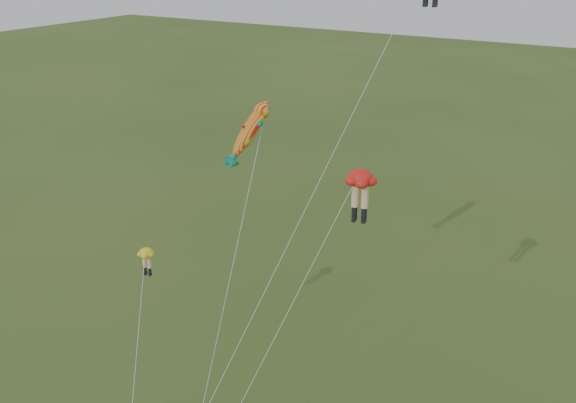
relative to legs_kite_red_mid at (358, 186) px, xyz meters
The scene contains 3 objects.
legs_kite_red_mid is the anchor object (origin of this frame).
legs_kite_yellow 12.99m from the legs_kite_red_mid, behind, with size 3.73×6.47×9.10m.
fish_kite 7.79m from the legs_kite_red_mid, 160.87° to the left, with size 1.81×8.13×16.88m.
Camera 1 is at (16.36, -20.59, 24.34)m, focal length 40.00 mm.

